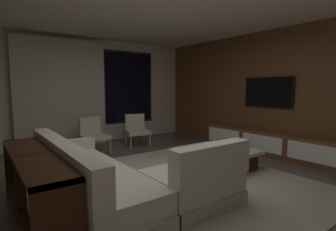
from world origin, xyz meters
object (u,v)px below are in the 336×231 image
(console_table_behind_couch, at_px, (35,184))
(book_stack_on_coffee_table, at_px, (210,145))
(accent_chair_by_curtain, at_px, (93,133))
(coffee_table, at_px, (217,158))
(media_console, at_px, (269,144))
(mounted_tv, at_px, (268,92))
(accent_chair_near_window, at_px, (136,128))
(sectional_couch, at_px, (117,180))

(console_table_behind_couch, bearing_deg, book_stack_on_coffee_table, 4.87)
(book_stack_on_coffee_table, xyz_separation_m, accent_chair_by_curtain, (-1.36, 2.30, 0.04))
(coffee_table, relative_size, book_stack_on_coffee_table, 3.89)
(media_console, relative_size, mounted_tv, 2.68)
(book_stack_on_coffee_table, height_order, console_table_behind_couch, console_table_behind_couch)
(book_stack_on_coffee_table, xyz_separation_m, console_table_behind_couch, (-2.97, -0.25, 0.02))
(media_console, bearing_deg, book_stack_on_coffee_table, 172.07)
(media_console, bearing_deg, mounted_tv, 47.56)
(accent_chair_near_window, height_order, mounted_tv, mounted_tv)
(accent_chair_near_window, relative_size, media_console, 0.25)
(coffee_table, bearing_deg, console_table_behind_couch, -178.75)
(book_stack_on_coffee_table, distance_m, mounted_tv, 1.99)
(book_stack_on_coffee_table, distance_m, console_table_behind_couch, 2.98)
(sectional_couch, relative_size, mounted_tv, 2.16)
(media_console, distance_m, mounted_tv, 1.13)
(accent_chair_near_window, relative_size, mounted_tv, 0.68)
(accent_chair_near_window, distance_m, accent_chair_by_curtain, 1.12)
(sectional_couch, bearing_deg, coffee_table, 5.37)
(media_console, relative_size, console_table_behind_couch, 1.48)
(media_console, bearing_deg, sectional_couch, -177.44)
(media_console, xyz_separation_m, console_table_behind_couch, (-4.54, -0.03, 0.16))
(accent_chair_by_curtain, xyz_separation_m, media_console, (2.93, -2.52, -0.18))
(accent_chair_near_window, relative_size, console_table_behind_couch, 0.37)
(coffee_table, xyz_separation_m, accent_chair_near_window, (-0.23, 2.50, 0.25))
(accent_chair_by_curtain, distance_m, media_console, 3.87)
(coffee_table, relative_size, console_table_behind_couch, 0.55)
(sectional_couch, distance_m, media_console, 3.63)
(sectional_couch, height_order, accent_chair_by_curtain, sectional_couch)
(sectional_couch, relative_size, media_console, 0.81)
(accent_chair_by_curtain, distance_m, console_table_behind_couch, 3.02)
(coffee_table, distance_m, book_stack_on_coffee_table, 0.28)
(accent_chair_by_curtain, height_order, media_console, accent_chair_by_curtain)
(sectional_couch, xyz_separation_m, accent_chair_by_curtain, (0.70, 2.68, 0.14))
(accent_chair_near_window, distance_m, mounted_tv, 3.20)
(accent_chair_by_curtain, bearing_deg, accent_chair_near_window, 0.57)
(coffee_table, relative_size, media_console, 0.37)
(sectional_couch, relative_size, accent_chair_by_curtain, 3.21)
(media_console, distance_m, console_table_behind_couch, 4.54)
(accent_chair_by_curtain, xyz_separation_m, mounted_tv, (3.11, -2.32, 0.92))
(sectional_couch, height_order, accent_chair_near_window, sectional_couch)
(accent_chair_by_curtain, relative_size, console_table_behind_couch, 0.37)
(sectional_couch, bearing_deg, accent_chair_by_curtain, 75.43)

